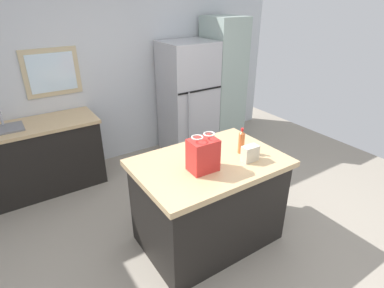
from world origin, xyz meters
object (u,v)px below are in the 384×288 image
(kitchen_island, at_px, (209,201))
(shopping_bag, at_px, (203,155))
(small_box, at_px, (250,153))
(tall_cabinet, at_px, (222,82))
(bottle, at_px, (241,142))
(refrigerator, at_px, (188,98))

(kitchen_island, xyz_separation_m, shopping_bag, (-0.15, -0.10, 0.61))
(kitchen_island, bearing_deg, small_box, -32.74)
(kitchen_island, bearing_deg, tall_cabinet, 49.00)
(tall_cabinet, relative_size, bottle, 7.82)
(tall_cabinet, relative_size, small_box, 13.19)
(refrigerator, bearing_deg, tall_cabinet, 0.02)
(kitchen_island, relative_size, tall_cabinet, 0.69)
(refrigerator, bearing_deg, kitchen_island, -117.23)
(shopping_bag, height_order, small_box, shopping_bag)
(shopping_bag, distance_m, bottle, 0.50)
(tall_cabinet, height_order, small_box, tall_cabinet)
(kitchen_island, relative_size, refrigerator, 0.81)
(refrigerator, distance_m, small_box, 2.21)
(tall_cabinet, xyz_separation_m, bottle, (-1.30, -1.93, 0.03))
(refrigerator, height_order, tall_cabinet, tall_cabinet)
(bottle, bearing_deg, tall_cabinet, 56.03)
(small_box, xyz_separation_m, bottle, (0.04, 0.16, 0.04))
(refrigerator, relative_size, shopping_bag, 5.08)
(shopping_bag, bearing_deg, tall_cabinet, 47.98)
(shopping_bag, bearing_deg, kitchen_island, 33.62)
(shopping_bag, bearing_deg, refrigerator, 60.59)
(refrigerator, xyz_separation_m, bottle, (-0.63, -1.93, 0.19))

